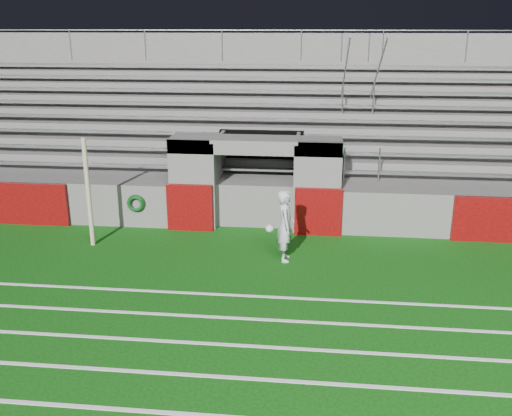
# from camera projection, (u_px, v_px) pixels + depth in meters

# --- Properties ---
(ground) EXTENTS (90.00, 90.00, 0.00)m
(ground) POSITION_uv_depth(u_px,v_px,m) (239.00, 276.00, 13.30)
(ground) COLOR #0C450B
(ground) RESTS_ON ground
(field_post) EXTENTS (0.12, 0.12, 2.89)m
(field_post) POSITION_uv_depth(u_px,v_px,m) (88.00, 193.00, 14.75)
(field_post) COLOR #BCB08C
(field_post) RESTS_ON ground
(field_markings) EXTENTS (28.00, 8.09, 0.01)m
(field_markings) POSITION_uv_depth(u_px,v_px,m) (194.00, 415.00, 8.57)
(field_markings) COLOR white
(field_markings) RESTS_ON ground
(stadium_structure) EXTENTS (26.00, 8.48, 5.42)m
(stadium_structure) POSITION_uv_depth(u_px,v_px,m) (269.00, 145.00, 20.38)
(stadium_structure) COLOR #5A5855
(stadium_structure) RESTS_ON ground
(goalkeeper_with_ball) EXTENTS (0.72, 0.70, 1.80)m
(goalkeeper_with_ball) POSITION_uv_depth(u_px,v_px,m) (285.00, 226.00, 13.95)
(goalkeeper_with_ball) COLOR silver
(goalkeeper_with_ball) RESTS_ON ground
(hose_coil) EXTENTS (0.52, 0.14, 0.52)m
(hose_coil) POSITION_uv_depth(u_px,v_px,m) (136.00, 204.00, 16.19)
(hose_coil) COLOR #0B380C
(hose_coil) RESTS_ON ground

